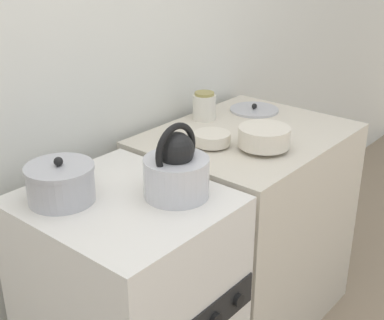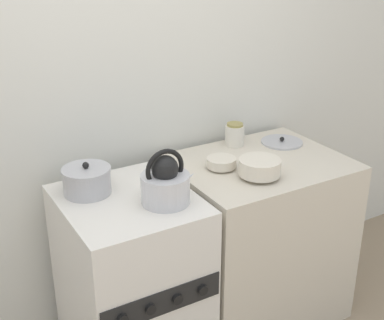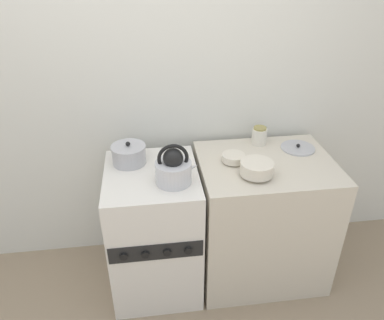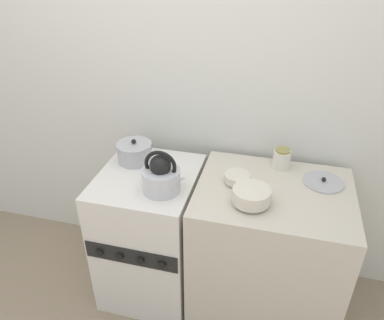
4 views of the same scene
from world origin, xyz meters
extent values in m
cube|color=silver|center=(0.00, 0.73, 1.25)|extent=(7.00, 0.06, 2.50)
cube|color=silver|center=(0.00, 0.31, 0.43)|extent=(0.55, 0.62, 0.87)
cylinder|color=black|center=(0.06, -0.01, 0.54)|extent=(0.04, 0.02, 0.04)
cylinder|color=black|center=(0.18, -0.01, 0.54)|extent=(0.04, 0.02, 0.04)
cube|color=beige|center=(0.71, 0.33, 0.44)|extent=(0.83, 0.66, 0.87)
cylinder|color=silver|center=(0.12, 0.20, 0.93)|extent=(0.20, 0.20, 0.12)
sphere|color=black|center=(0.12, 0.20, 1.02)|extent=(0.11, 0.11, 0.11)
torus|color=black|center=(0.12, 0.20, 1.02)|extent=(0.17, 0.02, 0.17)
cone|color=silver|center=(0.22, 0.20, 0.95)|extent=(0.10, 0.04, 0.08)
cylinder|color=#B2B2B7|center=(-0.12, 0.44, 0.92)|extent=(0.20, 0.20, 0.10)
cylinder|color=#B2B2B7|center=(-0.12, 0.44, 0.97)|extent=(0.21, 0.21, 0.01)
sphere|color=black|center=(-0.12, 0.44, 0.99)|extent=(0.03, 0.03, 0.03)
cylinder|color=beige|center=(0.60, 0.18, 0.88)|extent=(0.09, 0.09, 0.02)
cylinder|color=beige|center=(0.60, 0.18, 0.93)|extent=(0.19, 0.19, 0.07)
cylinder|color=beige|center=(0.50, 0.35, 0.88)|extent=(0.06, 0.06, 0.01)
cylinder|color=beige|center=(0.50, 0.35, 0.90)|extent=(0.14, 0.14, 0.04)
cylinder|color=silver|center=(0.72, 0.57, 0.93)|extent=(0.10, 0.10, 0.11)
cylinder|color=#998C4C|center=(0.72, 0.57, 0.99)|extent=(0.08, 0.08, 0.01)
cylinder|color=#B2B2B7|center=(0.96, 0.47, 0.88)|extent=(0.22, 0.22, 0.01)
sphere|color=black|center=(0.96, 0.47, 0.90)|extent=(0.02, 0.02, 0.02)
camera|label=1|loc=(-0.98, -0.79, 1.63)|focal=50.00mm
camera|label=2|loc=(-0.77, -1.56, 1.90)|focal=50.00mm
camera|label=3|loc=(-0.01, -1.56, 2.02)|focal=35.00mm
camera|label=4|loc=(0.68, -1.33, 2.03)|focal=35.00mm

